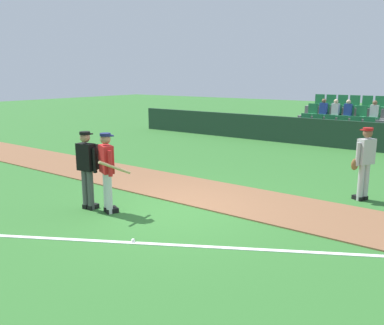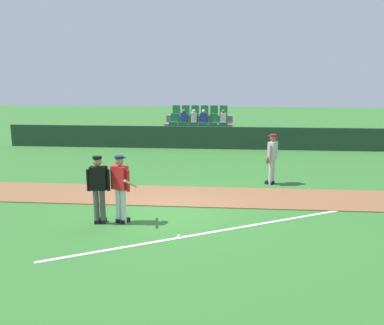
# 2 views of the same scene
# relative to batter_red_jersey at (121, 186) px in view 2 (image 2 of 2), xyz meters

# --- Properties ---
(ground_plane) EXTENTS (80.00, 80.00, 0.00)m
(ground_plane) POSITION_rel_batter_red_jersey_xyz_m (1.06, 0.97, -0.97)
(ground_plane) COLOR #33702D
(infield_dirt_path) EXTENTS (28.00, 2.19, 0.03)m
(infield_dirt_path) POSITION_rel_batter_red_jersey_xyz_m (1.06, 2.48, -0.95)
(infield_dirt_path) COLOR brown
(infield_dirt_path) RESTS_ON ground
(foul_line_chalk) EXTENTS (10.54, 5.92, 0.01)m
(foul_line_chalk) POSITION_rel_batter_red_jersey_xyz_m (4.06, 0.47, -0.96)
(foul_line_chalk) COLOR white
(foul_line_chalk) RESTS_ON ground
(dugout_fence) EXTENTS (20.00, 0.16, 1.16)m
(dugout_fence) POSITION_rel_batter_red_jersey_xyz_m (1.06, 11.15, -0.39)
(dugout_fence) COLOR #1E3828
(dugout_fence) RESTS_ON ground
(stadium_bleachers) EXTENTS (3.90, 2.95, 2.05)m
(stadium_bleachers) POSITION_rel_batter_red_jersey_xyz_m (1.07, 13.02, -0.35)
(stadium_bleachers) COLOR slate
(stadium_bleachers) RESTS_ON ground
(batter_red_jersey) EXTENTS (0.62, 0.80, 1.76)m
(batter_red_jersey) POSITION_rel_batter_red_jersey_xyz_m (0.00, 0.00, 0.00)
(batter_red_jersey) COLOR silver
(batter_red_jersey) RESTS_ON ground
(umpire_home_plate) EXTENTS (0.59, 0.33, 1.76)m
(umpire_home_plate) POSITION_rel_batter_red_jersey_xyz_m (-0.54, -0.09, 0.03)
(umpire_home_plate) COLOR #4C4C4C
(umpire_home_plate) RESTS_ON ground
(runner_grey_jersey) EXTENTS (0.47, 0.59, 1.76)m
(runner_grey_jersey) POSITION_rel_batter_red_jersey_xyz_m (4.23, 4.24, -0.01)
(runner_grey_jersey) COLOR #B2B2B2
(runner_grey_jersey) RESTS_ON ground
(baseball) EXTENTS (0.07, 0.07, 0.07)m
(baseball) POSITION_rel_batter_red_jersey_xyz_m (1.59, -0.86, -0.93)
(baseball) COLOR white
(baseball) RESTS_ON ground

